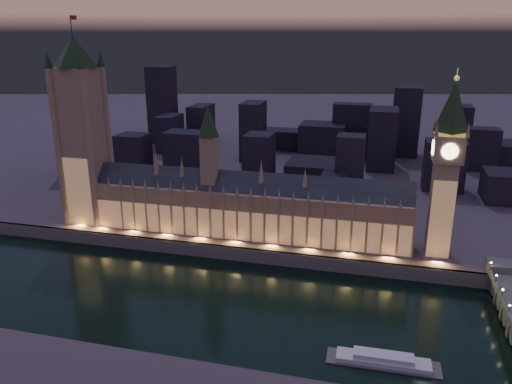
% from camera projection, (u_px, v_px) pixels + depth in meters
% --- Properties ---
extents(ground_plane, '(2000.00, 2000.00, 0.00)m').
position_uv_depth(ground_plane, '(219.00, 295.00, 251.98)').
color(ground_plane, black).
rests_on(ground_plane, ground).
extents(north_bank, '(2000.00, 960.00, 8.00)m').
position_uv_depth(north_bank, '(331.00, 120.00, 730.38)').
color(north_bank, '#4C3C38').
rests_on(north_bank, ground).
extents(embankment_wall, '(2000.00, 2.50, 8.00)m').
position_uv_depth(embankment_wall, '(242.00, 254.00, 288.57)').
color(embankment_wall, brown).
rests_on(embankment_wall, ground).
extents(palace_of_westminster, '(202.00, 22.13, 78.00)m').
position_uv_depth(palace_of_westminster, '(240.00, 205.00, 302.41)').
color(palace_of_westminster, '#8A7255').
rests_on(palace_of_westminster, north_bank).
extents(victoria_tower, '(31.68, 31.68, 128.32)m').
position_uv_depth(victoria_tower, '(82.00, 124.00, 313.09)').
color(victoria_tower, '#8A7255').
rests_on(victoria_tower, north_bank).
extents(elizabeth_tower, '(18.00, 18.00, 101.48)m').
position_uv_depth(elizabeth_tower, '(447.00, 155.00, 263.90)').
color(elizabeth_tower, '#8A7255').
rests_on(elizabeth_tower, north_bank).
extents(river_boat, '(44.98, 11.33, 4.50)m').
position_uv_depth(river_boat, '(383.00, 360.00, 199.39)').
color(river_boat, brown).
rests_on(river_boat, ground).
extents(city_backdrop, '(464.58, 215.63, 83.41)m').
position_uv_depth(city_backdrop, '(335.00, 141.00, 462.23)').
color(city_backdrop, black).
rests_on(city_backdrop, north_bank).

